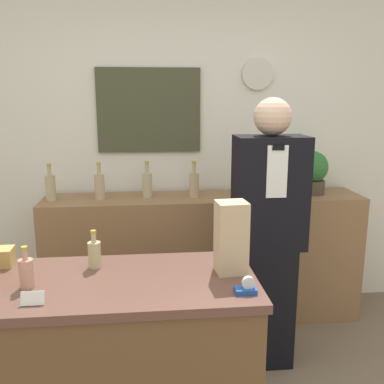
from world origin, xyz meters
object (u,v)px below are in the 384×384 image
(shopkeeper, at_px, (268,237))
(potted_plant, at_px, (312,172))
(paper_bag, at_px, (231,237))
(tape_dispenser, at_px, (246,288))

(shopkeeper, xyz_separation_m, potted_plant, (0.51, 0.64, 0.30))
(potted_plant, bearing_deg, paper_bag, -124.40)
(shopkeeper, relative_size, potted_plant, 5.20)
(shopkeeper, distance_m, tape_dispenser, 0.93)
(shopkeeper, bearing_deg, paper_bag, -119.49)
(potted_plant, relative_size, tape_dispenser, 3.66)
(shopkeeper, distance_m, paper_bag, 0.77)
(paper_bag, bearing_deg, potted_plant, 55.60)
(potted_plant, xyz_separation_m, paper_bag, (-0.87, -1.27, -0.07))
(potted_plant, bearing_deg, shopkeeper, -128.79)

